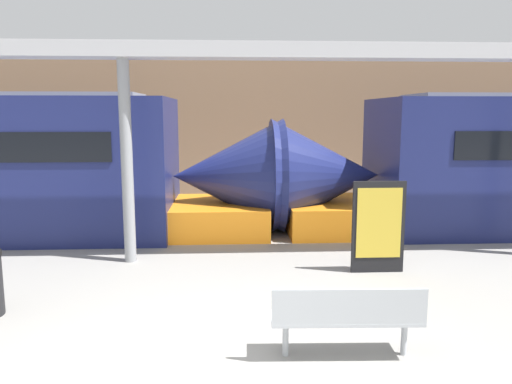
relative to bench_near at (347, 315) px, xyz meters
The scene contains 6 objects.
ground_plane 1.41m from the bench_near, 166.72° to the right, with size 60.00×60.00×0.00m, color gray.
station_wall 12.02m from the bench_near, 96.18° to the left, with size 56.00×0.20×5.00m, color #937051.
bench_near is the anchor object (origin of this frame).
poster_board 3.33m from the bench_near, 67.59° to the left, with size 0.92×0.07×1.61m.
support_column_near 5.25m from the bench_near, 128.79° to the left, with size 0.22×0.22×3.72m, color gray.
canopy_beam 6.08m from the bench_near, 128.79° to the left, with size 28.00×0.60×0.28m, color #B7B7BC.
Camera 1 is at (-0.03, -4.94, 2.76)m, focal length 35.00 mm.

